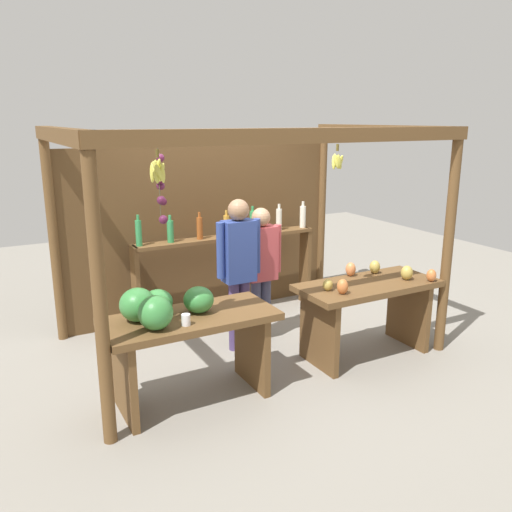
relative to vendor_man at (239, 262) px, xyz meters
The scene contains 7 objects.
ground_plane 0.95m from the vendor_man, 30.81° to the left, with size 12.00×12.00×0.00m, color gray.
market_stall 0.70m from the vendor_man, 79.32° to the left, with size 3.52×2.26×2.25m.
fruit_counter_left 1.20m from the vendor_man, 141.53° to the right, with size 1.43×0.64×1.03m.
fruit_counter_right 1.34m from the vendor_man, 34.91° to the right, with size 1.43×0.65×0.91m.
bottle_shelf_unit 0.93m from the vendor_man, 71.57° to the left, with size 2.26×0.22×1.34m.
vendor_man is the anchor object (origin of this frame).
vendor_woman 0.34m from the vendor_man, 19.54° to the left, with size 0.48×0.20×1.44m.
Camera 1 is at (-2.38, -4.61, 2.33)m, focal length 36.91 mm.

